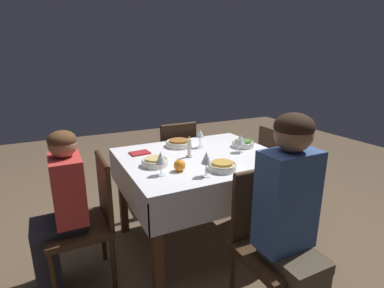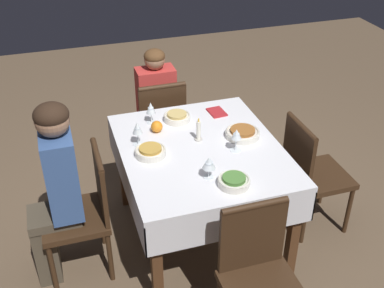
% 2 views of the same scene
% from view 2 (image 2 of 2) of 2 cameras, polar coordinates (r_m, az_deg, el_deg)
% --- Properties ---
extents(ground_plane, '(8.00, 8.00, 0.00)m').
position_cam_2_polar(ground_plane, '(3.50, 0.91, -10.76)').
color(ground_plane, brown).
extents(dining_table, '(1.18, 1.00, 0.75)m').
position_cam_2_polar(dining_table, '(3.09, 1.01, -1.94)').
color(dining_table, silver).
rests_on(dining_table, ground_plane).
extents(chair_north, '(0.40, 0.40, 0.86)m').
position_cam_2_polar(chair_north, '(3.05, -12.64, -7.43)').
color(chair_north, '#382314').
rests_on(chair_north, ground_plane).
extents(chair_east, '(0.40, 0.40, 0.86)m').
position_cam_2_polar(chair_east, '(3.87, -3.81, 2.58)').
color(chair_east, '#382314').
rests_on(chair_east, ground_plane).
extents(chair_west, '(0.40, 0.40, 0.86)m').
position_cam_2_polar(chair_west, '(2.62, 7.98, -15.02)').
color(chair_west, '#382314').
rests_on(chair_west, ground_plane).
extents(chair_south, '(0.40, 0.40, 0.86)m').
position_cam_2_polar(chair_south, '(3.40, 13.88, -3.04)').
color(chair_south, '#382314').
rests_on(chair_south, ground_plane).
extents(person_adult_denim, '(0.30, 0.34, 1.21)m').
position_cam_2_polar(person_adult_denim, '(2.93, -15.91, -4.74)').
color(person_adult_denim, '#4C4233').
rests_on(person_adult_denim, ground_plane).
extents(person_child_red, '(0.33, 0.30, 1.06)m').
position_cam_2_polar(person_child_red, '(3.95, -4.41, 4.93)').
color(person_child_red, '#282833').
rests_on(person_child_red, ground_plane).
extents(bowl_north, '(0.19, 0.19, 0.06)m').
position_cam_2_polar(bowl_north, '(2.96, -4.95, -0.87)').
color(bowl_north, silver).
rests_on(bowl_north, dining_table).
extents(wine_glass_north, '(0.07, 0.07, 0.16)m').
position_cam_2_polar(wine_glass_north, '(3.03, -6.50, 1.77)').
color(wine_glass_north, white).
rests_on(wine_glass_north, dining_table).
extents(bowl_east, '(0.18, 0.18, 0.06)m').
position_cam_2_polar(bowl_east, '(3.33, -1.80, 3.24)').
color(bowl_east, silver).
rests_on(bowl_east, dining_table).
extents(wine_glass_east, '(0.07, 0.07, 0.15)m').
position_cam_2_polar(wine_glass_east, '(3.27, -4.91, 4.18)').
color(wine_glass_east, white).
rests_on(wine_glass_east, dining_table).
extents(bowl_west, '(0.18, 0.18, 0.06)m').
position_cam_2_polar(bowl_west, '(2.71, 4.99, -4.39)').
color(bowl_west, silver).
rests_on(bowl_west, dining_table).
extents(wine_glass_west, '(0.08, 0.08, 0.14)m').
position_cam_2_polar(wine_glass_west, '(2.72, 2.03, -2.30)').
color(wine_glass_west, white).
rests_on(wine_glass_west, dining_table).
extents(bowl_south, '(0.22, 0.22, 0.06)m').
position_cam_2_polar(bowl_south, '(3.16, 6.01, 1.32)').
color(bowl_south, silver).
rests_on(bowl_south, dining_table).
extents(wine_glass_south, '(0.07, 0.07, 0.15)m').
position_cam_2_polar(wine_glass_south, '(2.97, 5.28, 1.04)').
color(wine_glass_south, white).
rests_on(wine_glass_south, dining_table).
extents(candle_centerpiece, '(0.05, 0.05, 0.16)m').
position_cam_2_polar(candle_centerpiece, '(3.08, 0.78, 1.45)').
color(candle_centerpiece, beige).
rests_on(candle_centerpiece, dining_table).
extents(orange_fruit, '(0.08, 0.08, 0.08)m').
position_cam_2_polar(orange_fruit, '(3.19, -4.20, 2.07)').
color(orange_fruit, orange).
rests_on(orange_fruit, dining_table).
extents(napkin_red_folded, '(0.15, 0.12, 0.01)m').
position_cam_2_polar(napkin_red_folded, '(3.43, 2.95, 3.79)').
color(napkin_red_folded, '#AD2328').
rests_on(napkin_red_folded, dining_table).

